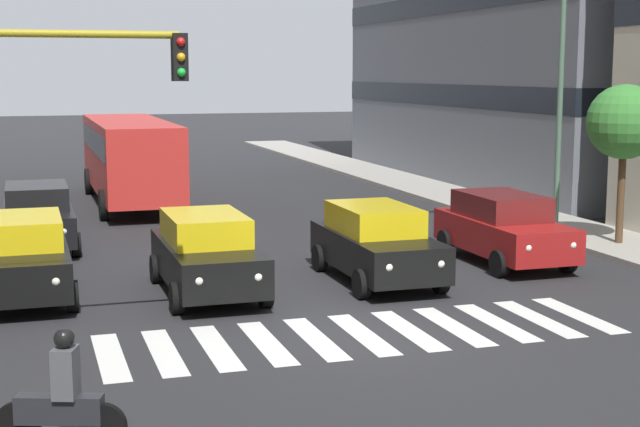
# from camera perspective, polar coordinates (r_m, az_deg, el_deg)

# --- Properties ---
(ground_plane) EXTENTS (180.00, 180.00, 0.00)m
(ground_plane) POSITION_cam_1_polar(r_m,az_deg,el_deg) (17.20, 2.61, -7.34)
(ground_plane) COLOR #262628
(crosswalk_markings) EXTENTS (9.45, 2.80, 0.01)m
(crosswalk_markings) POSITION_cam_1_polar(r_m,az_deg,el_deg) (17.20, 2.61, -7.32)
(crosswalk_markings) COLOR silver
(crosswalk_markings) RESTS_ON ground_plane
(car_0) EXTENTS (2.02, 4.44, 1.72)m
(car_0) POSITION_cam_1_polar(r_m,az_deg,el_deg) (23.75, 11.06, -0.85)
(car_0) COLOR maroon
(car_0) RESTS_ON ground_plane
(car_1) EXTENTS (2.02, 4.44, 1.72)m
(car_1) POSITION_cam_1_polar(r_m,az_deg,el_deg) (21.29, 3.43, -1.78)
(car_1) COLOR black
(car_1) RESTS_ON ground_plane
(car_2) EXTENTS (2.02, 4.44, 1.72)m
(car_2) POSITION_cam_1_polar(r_m,az_deg,el_deg) (20.17, -6.89, -2.42)
(car_2) COLOR black
(car_2) RESTS_ON ground_plane
(car_3) EXTENTS (2.02, 4.44, 1.72)m
(car_3) POSITION_cam_1_polar(r_m,az_deg,el_deg) (20.61, -17.57, -2.52)
(car_3) COLOR black
(car_3) RESTS_ON ground_plane
(car_row2_0) EXTENTS (2.02, 4.44, 1.72)m
(car_row2_0) POSITION_cam_1_polar(r_m,az_deg,el_deg) (26.27, -16.76, -0.15)
(car_row2_0) COLOR black
(car_row2_0) RESTS_ON ground_plane
(bus_behind_traffic) EXTENTS (2.78, 10.50, 3.00)m
(bus_behind_traffic) POSITION_cam_1_polar(r_m,az_deg,el_deg) (34.37, -11.49, 3.67)
(bus_behind_traffic) COLOR red
(bus_behind_traffic) RESTS_ON ground_plane
(motorcycle_with_rider) EXTENTS (1.64, 0.66, 1.57)m
(motorcycle_with_rider) POSITION_cam_1_polar(r_m,az_deg,el_deg) (12.45, -15.42, -10.83)
(motorcycle_with_rider) COLOR black
(motorcycle_with_rider) RESTS_ON ground_plane
(street_lamp_left) EXTENTS (2.57, 0.28, 7.50)m
(street_lamp_left) POSITION_cam_1_polar(r_m,az_deg,el_deg) (27.38, 13.73, 8.27)
(street_lamp_left) COLOR #4C6B56
(street_lamp_left) RESTS_ON sidewalk_left
(street_tree_1) EXTENTS (1.99, 1.99, 4.25)m
(street_tree_1) POSITION_cam_1_polar(r_m,az_deg,el_deg) (26.24, 17.99, 5.26)
(street_tree_1) COLOR #513823
(street_tree_1) RESTS_ON sidewalk_left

